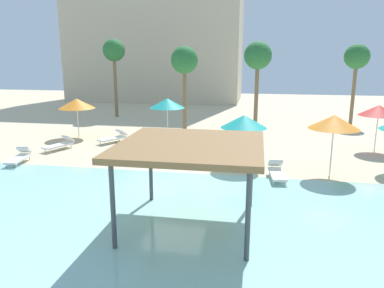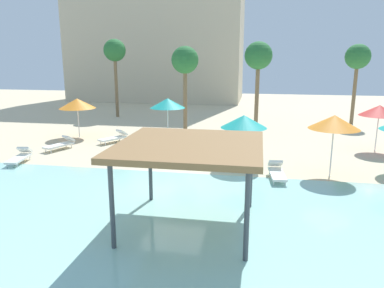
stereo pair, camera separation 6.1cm
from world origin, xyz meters
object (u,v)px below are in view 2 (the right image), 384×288
(shade_pavilion, at_px, (190,148))
(beach_umbrella_teal_3, at_px, (244,122))
(beach_umbrella_orange_1, at_px, (77,103))
(lounge_chair_5, at_px, (61,144))
(palm_tree_2, at_px, (358,58))
(palm_tree_1, at_px, (258,58))
(lounge_chair_4, at_px, (244,141))
(palm_tree_3, at_px, (185,62))
(beach_umbrella_orange_0, at_px, (334,122))
(lounge_chair_0, at_px, (115,137))
(lounge_chair_2, at_px, (20,157))
(lounge_chair_1, at_px, (277,172))
(beach_umbrella_red_2, at_px, (379,111))
(beach_umbrella_teal_5, at_px, (168,103))
(palm_tree_0, at_px, (115,52))

(shade_pavilion, distance_m, beach_umbrella_teal_3, 6.96)
(beach_umbrella_orange_1, bearing_deg, lounge_chair_5, -80.99)
(palm_tree_2, bearing_deg, palm_tree_1, -148.84)
(lounge_chair_4, distance_m, palm_tree_3, 7.60)
(beach_umbrella_orange_0, distance_m, palm_tree_2, 15.05)
(beach_umbrella_orange_1, height_order, lounge_chair_0, beach_umbrella_orange_1)
(lounge_chair_2, bearing_deg, lounge_chair_1, 78.89)
(beach_umbrella_red_2, height_order, lounge_chair_1, beach_umbrella_red_2)
(lounge_chair_2, relative_size, palm_tree_2, 0.32)
(beach_umbrella_teal_3, xyz_separation_m, lounge_chair_4, (-0.09, 4.16, -1.90))
(beach_umbrella_teal_3, relative_size, palm_tree_1, 0.41)
(lounge_chair_5, bearing_deg, shade_pavilion, 68.61)
(lounge_chair_1, height_order, lounge_chair_5, same)
(beach_umbrella_teal_5, height_order, lounge_chair_2, beach_umbrella_teal_5)
(lounge_chair_5, xyz_separation_m, palm_tree_2, (18.47, 11.85, 4.76))
(beach_umbrella_orange_1, height_order, palm_tree_3, palm_tree_3)
(shade_pavilion, xyz_separation_m, palm_tree_1, (1.82, 15.76, 2.62))
(lounge_chair_5, height_order, palm_tree_3, palm_tree_3)
(shade_pavilion, xyz_separation_m, lounge_chair_0, (-6.80, 10.69, -2.21))
(lounge_chair_0, bearing_deg, beach_umbrella_red_2, 123.00)
(beach_umbrella_red_2, xyz_separation_m, beach_umbrella_teal_5, (-11.89, -0.72, 0.23))
(beach_umbrella_orange_0, xyz_separation_m, lounge_chair_4, (-4.01, 4.96, -2.13))
(beach_umbrella_teal_3, bearing_deg, lounge_chair_1, -46.00)
(palm_tree_2, distance_m, palm_tree_3, 13.50)
(lounge_chair_5, distance_m, palm_tree_2, 22.46)
(shade_pavilion, bearing_deg, beach_umbrella_red_2, 52.63)
(palm_tree_0, bearing_deg, palm_tree_2, -0.21)
(beach_umbrella_teal_5, height_order, palm_tree_2, palm_tree_2)
(lounge_chair_5, relative_size, palm_tree_1, 0.32)
(beach_umbrella_red_2, distance_m, lounge_chair_5, 18.08)
(palm_tree_1, bearing_deg, palm_tree_3, -173.45)
(beach_umbrella_teal_5, distance_m, palm_tree_1, 7.79)
(beach_umbrella_red_2, xyz_separation_m, palm_tree_0, (-18.97, 9.12, 3.26))
(lounge_chair_4, bearing_deg, beach_umbrella_orange_1, -75.94)
(beach_umbrella_teal_5, bearing_deg, shade_pavilion, -72.50)
(lounge_chair_4, bearing_deg, beach_umbrella_teal_3, 19.05)
(beach_umbrella_orange_1, relative_size, beach_umbrella_teal_3, 1.02)
(beach_umbrella_teal_5, distance_m, lounge_chair_2, 8.46)
(beach_umbrella_orange_1, bearing_deg, lounge_chair_0, -19.42)
(palm_tree_1, bearing_deg, lounge_chair_4, -96.99)
(beach_umbrella_teal_3, xyz_separation_m, palm_tree_1, (0.50, 8.93, 2.92))
(lounge_chair_5, xyz_separation_m, palm_tree_3, (5.98, 6.75, 4.54))
(palm_tree_1, relative_size, palm_tree_2, 1.01)
(beach_umbrella_teal_5, bearing_deg, beach_umbrella_red_2, 3.45)
(beach_umbrella_red_2, height_order, lounge_chair_0, beach_umbrella_red_2)
(beach_umbrella_orange_1, distance_m, beach_umbrella_teal_3, 12.05)
(beach_umbrella_teal_5, distance_m, lounge_chair_0, 4.13)
(lounge_chair_0, relative_size, lounge_chair_2, 0.98)
(beach_umbrella_teal_3, height_order, lounge_chair_0, beach_umbrella_teal_3)
(shade_pavilion, distance_m, palm_tree_0, 23.05)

